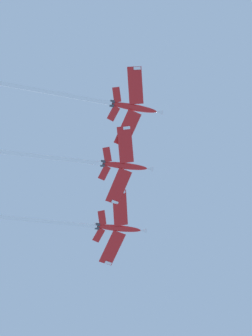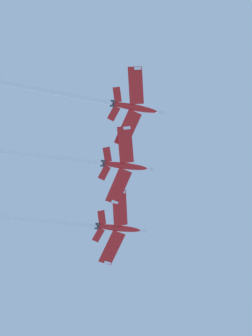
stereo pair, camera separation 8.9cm
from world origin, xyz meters
name	(u,v)px [view 1 (the left image)]	position (x,y,z in m)	size (l,w,h in m)	color
jet_inner_left	(84,225)	(-10.20, -39.05, 114.23)	(37.10, 31.62, 16.29)	red
jet_centre	(73,160)	(3.49, -29.80, 112.55)	(41.66, 36.61, 18.12)	red
jet_inner_right	(85,99)	(12.36, -17.91, 112.99)	(41.49, 35.50, 17.86)	red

